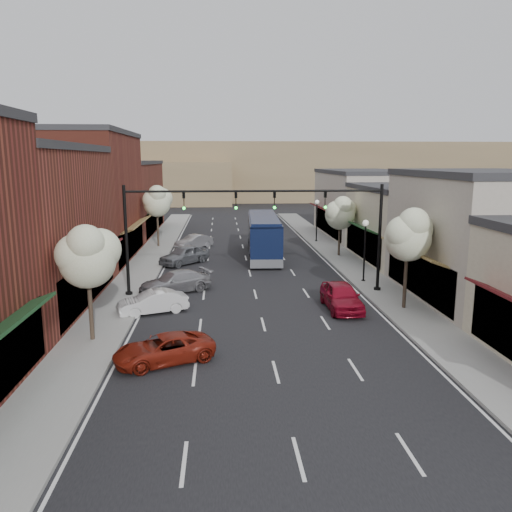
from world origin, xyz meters
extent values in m
plane|color=black|center=(0.00, 0.00, 0.00)|extent=(160.00, 160.00, 0.00)
cube|color=gray|center=(-8.40, 18.50, 0.07)|extent=(2.80, 73.00, 0.15)
cube|color=gray|center=(8.40, 18.50, 0.07)|extent=(2.80, 73.00, 0.15)
cube|color=gray|center=(-7.00, 18.50, 0.07)|extent=(0.25, 73.00, 0.17)
cube|color=gray|center=(7.00, 18.50, 0.07)|extent=(0.25, 73.00, 0.17)
cube|color=maroon|center=(-14.30, 6.00, 4.50)|extent=(9.00, 14.00, 9.00)
cube|color=black|center=(-10.10, 6.00, 1.60)|extent=(0.60, 11.90, 2.60)
cube|color=#4F1214|center=(-9.30, 6.00, 3.10)|extent=(1.07, 9.80, 0.49)
cube|color=maroon|center=(-14.30, 20.00, 5.25)|extent=(9.00, 14.00, 10.50)
cube|color=#2D2D30|center=(-14.30, 20.00, 10.70)|extent=(9.20, 14.10, 0.40)
cube|color=black|center=(-10.10, 20.00, 1.60)|extent=(0.60, 11.90, 2.60)
cube|color=olive|center=(-9.30, 20.00, 3.10)|extent=(1.07, 9.80, 0.49)
cube|color=maroon|center=(-14.30, 36.00, 4.00)|extent=(9.00, 18.00, 8.00)
cube|color=#2D2D30|center=(-14.30, 36.00, 8.20)|extent=(9.20, 18.10, 0.40)
cube|color=black|center=(-10.10, 36.00, 1.60)|extent=(0.60, 15.30, 2.60)
cube|color=#173B1D|center=(-9.30, 36.00, 3.10)|extent=(1.07, 12.60, 0.49)
cube|color=#B0A696|center=(13.80, 6.00, 3.75)|extent=(8.00, 12.00, 7.50)
cube|color=#2D2D30|center=(13.80, 6.00, 7.70)|extent=(8.20, 12.10, 0.40)
cube|color=black|center=(10.10, 6.00, 1.60)|extent=(0.60, 10.20, 2.60)
cube|color=olive|center=(9.30, 6.00, 3.10)|extent=(1.07, 8.40, 0.49)
cube|color=beige|center=(13.80, 18.00, 3.00)|extent=(8.00, 12.00, 6.00)
cube|color=#2D2D30|center=(13.80, 18.00, 6.20)|extent=(8.20, 12.10, 0.40)
cube|color=black|center=(10.10, 18.00, 1.60)|extent=(0.60, 10.20, 2.60)
cube|color=#173B1D|center=(9.30, 18.00, 3.10)|extent=(1.07, 8.40, 0.49)
cube|color=#B0A696|center=(13.80, 32.00, 3.50)|extent=(8.00, 16.00, 7.00)
cube|color=#2D2D30|center=(13.80, 32.00, 7.20)|extent=(8.20, 16.10, 0.40)
cube|color=black|center=(10.10, 32.00, 1.60)|extent=(0.60, 13.60, 2.60)
cube|color=#4F1214|center=(9.30, 32.00, 3.10)|extent=(1.07, 11.20, 0.49)
cube|color=#7A6647|center=(0.00, 90.00, 6.00)|extent=(120.00, 30.00, 12.00)
cube|color=#7A6647|center=(-25.00, 78.00, 4.00)|extent=(50.00, 20.00, 8.00)
cylinder|color=black|center=(8.00, 8.00, 0.15)|extent=(0.44, 0.44, 0.30)
cylinder|color=black|center=(8.00, 8.00, 3.50)|extent=(0.20, 0.20, 7.00)
cylinder|color=black|center=(4.00, 8.00, 6.60)|extent=(8.00, 0.14, 0.14)
imported|color=black|center=(4.40, 8.00, 6.00)|extent=(0.18, 0.46, 1.10)
sphere|color=#19E533|center=(4.40, 7.88, 5.58)|extent=(0.18, 0.18, 0.18)
imported|color=black|center=(1.20, 8.00, 6.00)|extent=(0.18, 0.46, 1.10)
sphere|color=#19E533|center=(1.20, 7.88, 5.58)|extent=(0.18, 0.18, 0.18)
cylinder|color=black|center=(-8.00, 8.00, 0.15)|extent=(0.44, 0.44, 0.30)
cylinder|color=black|center=(-8.00, 8.00, 3.50)|extent=(0.20, 0.20, 7.00)
cylinder|color=black|center=(-4.00, 8.00, 6.60)|extent=(8.00, 0.14, 0.14)
imported|color=black|center=(-4.40, 8.00, 6.00)|extent=(0.18, 0.46, 1.10)
sphere|color=#19E533|center=(-4.40, 7.88, 5.58)|extent=(0.18, 0.18, 0.18)
imported|color=black|center=(-1.20, 8.00, 6.00)|extent=(0.18, 0.46, 1.10)
sphere|color=#19E533|center=(-1.20, 7.88, 5.58)|extent=(0.18, 0.18, 0.18)
cylinder|color=#47382B|center=(8.30, 4.00, 1.86)|extent=(0.20, 0.20, 3.71)
sphere|color=beige|center=(8.30, 4.00, 4.18)|extent=(2.60, 2.60, 2.60)
sphere|color=beige|center=(8.80, 4.30, 4.64)|extent=(2.00, 2.00, 2.00)
sphere|color=beige|center=(7.90, 3.70, 4.52)|extent=(1.90, 1.90, 1.90)
sphere|color=beige|center=(8.40, 3.50, 5.10)|extent=(1.70, 1.70, 1.70)
cylinder|color=#47382B|center=(8.30, 20.00, 1.66)|extent=(0.20, 0.20, 3.33)
sphere|color=beige|center=(8.30, 20.00, 3.74)|extent=(2.60, 2.60, 2.60)
sphere|color=beige|center=(8.80, 20.30, 4.16)|extent=(2.00, 2.00, 2.00)
sphere|color=beige|center=(7.90, 19.70, 4.06)|extent=(1.90, 1.90, 1.90)
sphere|color=beige|center=(8.40, 19.50, 4.58)|extent=(1.70, 1.70, 1.70)
cylinder|color=#47382B|center=(-8.30, 0.00, 1.76)|extent=(0.20, 0.20, 3.52)
sphere|color=beige|center=(-8.30, 0.00, 3.96)|extent=(2.60, 2.60, 2.60)
sphere|color=beige|center=(-7.80, 0.30, 4.40)|extent=(2.00, 2.00, 2.00)
sphere|color=beige|center=(-8.70, -0.30, 4.29)|extent=(1.90, 1.90, 1.90)
sphere|color=beige|center=(-8.20, -0.50, 4.84)|extent=(1.70, 1.70, 1.70)
cylinder|color=#47382B|center=(-8.30, 26.00, 1.92)|extent=(0.20, 0.20, 3.84)
sphere|color=beige|center=(-8.30, 26.00, 4.32)|extent=(2.60, 2.60, 2.60)
sphere|color=beige|center=(-7.80, 26.30, 4.80)|extent=(2.00, 2.00, 2.00)
sphere|color=beige|center=(-8.70, 25.70, 4.68)|extent=(1.90, 1.90, 1.90)
sphere|color=beige|center=(-8.20, 25.50, 5.28)|extent=(1.70, 1.70, 1.70)
cylinder|color=black|center=(7.80, 10.50, 0.10)|extent=(0.28, 0.28, 0.20)
cylinder|color=black|center=(7.80, 10.50, 2.00)|extent=(0.12, 0.12, 4.00)
sphere|color=white|center=(7.80, 10.50, 4.22)|extent=(0.44, 0.44, 0.44)
cylinder|color=black|center=(7.80, 28.00, 0.10)|extent=(0.28, 0.28, 0.20)
cylinder|color=black|center=(7.80, 28.00, 2.00)|extent=(0.12, 0.12, 4.00)
sphere|color=white|center=(7.80, 28.00, 4.22)|extent=(0.44, 0.44, 0.44)
cube|color=#0D1737|center=(1.62, 20.70, 1.95)|extent=(3.07, 11.95, 3.01)
cube|color=#595B60|center=(1.62, 20.70, 0.54)|extent=(3.09, 11.97, 0.69)
cube|color=black|center=(1.62, 20.70, 2.37)|extent=(3.09, 11.00, 1.09)
cube|color=#0D1737|center=(1.62, 20.70, 3.51)|extent=(2.84, 11.47, 0.25)
cube|color=black|center=(1.37, 14.83, 2.57)|extent=(2.06, 0.17, 1.19)
cylinder|color=black|center=(0.28, 16.61, 0.51)|extent=(0.36, 1.04, 1.03)
cylinder|color=black|center=(2.61, 16.51, 0.51)|extent=(0.36, 1.04, 1.03)
cylinder|color=black|center=(0.61, 24.50, 0.51)|extent=(0.36, 1.04, 1.03)
cylinder|color=black|center=(2.94, 24.40, 0.51)|extent=(0.36, 1.04, 1.03)
cylinder|color=black|center=(0.55, 23.12, 0.51)|extent=(0.36, 1.04, 1.03)
cylinder|color=black|center=(2.88, 23.02, 0.51)|extent=(0.36, 1.04, 1.03)
imported|color=maroon|center=(4.72, 4.35, 0.79)|extent=(1.92, 4.63, 1.57)
imported|color=maroon|center=(-4.65, -2.66, 0.59)|extent=(4.71, 3.51, 1.19)
imported|color=silver|center=(-6.04, 4.39, 0.64)|extent=(4.13, 2.62, 1.28)
imported|color=gray|center=(-5.17, 8.89, 0.69)|extent=(5.13, 3.86, 1.38)
imported|color=slate|center=(-5.19, 17.82, 0.77)|extent=(4.42, 4.59, 1.55)
imported|color=#97979C|center=(-4.79, 25.20, 0.67)|extent=(3.84, 3.86, 1.33)
camera|label=1|loc=(-2.17, -22.95, 8.52)|focal=35.00mm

